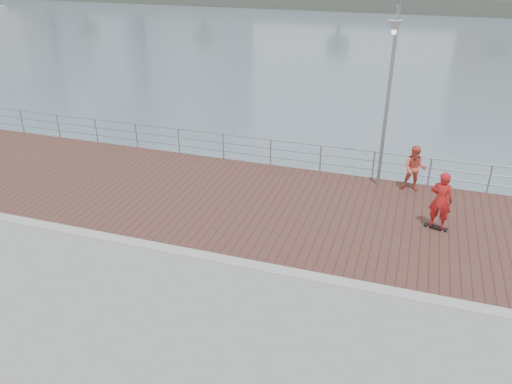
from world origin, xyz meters
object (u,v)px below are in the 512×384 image
(guardrail, at_px, (295,152))
(skateboarder, at_px, (441,200))
(street_lamp, at_px, (391,66))
(bystander, at_px, (415,169))

(guardrail, xyz_separation_m, skateboarder, (5.44, -3.26, 0.35))
(street_lamp, distance_m, skateboarder, 4.67)
(guardrail, distance_m, skateboarder, 6.35)
(guardrail, relative_size, bystander, 22.91)
(bystander, bearing_deg, skateboarder, -69.72)
(skateboarder, height_order, bystander, skateboarder)
(guardrail, bearing_deg, skateboarder, -30.92)
(guardrail, xyz_separation_m, bystander, (4.58, -0.61, 0.18))
(skateboarder, bearing_deg, bystander, -58.92)
(guardrail, xyz_separation_m, street_lamp, (3.34, -0.97, 3.84))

